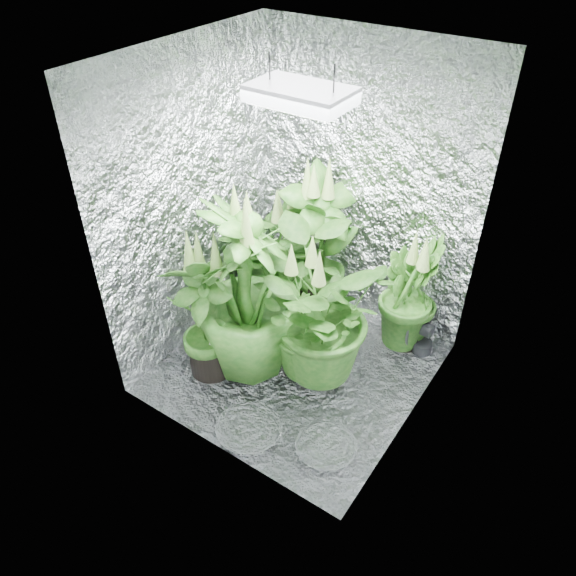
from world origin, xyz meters
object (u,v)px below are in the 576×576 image
at_px(plant_a, 276,254).
at_px(plant_d, 247,293).
at_px(plant_b, 320,245).
at_px(plant_c, 410,295).
at_px(circulation_fan, 420,332).
at_px(plant_e, 315,315).
at_px(plant_f, 206,314).
at_px(grow_lamp, 301,95).

height_order(plant_a, plant_d, plant_d).
bearing_deg(plant_a, plant_b, 23.73).
bearing_deg(plant_c, circulation_fan, -8.23).
bearing_deg(plant_a, plant_d, -69.76).
bearing_deg(plant_b, plant_d, -94.12).
bearing_deg(plant_e, plant_b, 119.06).
bearing_deg(plant_c, plant_a, -171.98).
distance_m(plant_e, plant_f, 0.68).
bearing_deg(grow_lamp, plant_c, 53.28).
relative_size(grow_lamp, plant_b, 0.42).
bearing_deg(circulation_fan, plant_f, -133.41).
bearing_deg(circulation_fan, grow_lamp, -129.36).
bearing_deg(plant_f, plant_e, 30.95).
xyz_separation_m(plant_a, plant_f, (0.06, -0.83, 0.03)).
xyz_separation_m(plant_a, plant_c, (1.00, 0.14, -0.03)).
relative_size(plant_e, circulation_fan, 2.95).
bearing_deg(circulation_fan, plant_d, -134.25).
bearing_deg(plant_e, plant_d, -158.01).
relative_size(grow_lamp, plant_e, 0.47).
bearing_deg(grow_lamp, plant_e, 6.50).
bearing_deg(grow_lamp, plant_a, 136.05).
relative_size(grow_lamp, circulation_fan, 1.40).
distance_m(plant_c, circulation_fan, 0.29).
height_order(plant_a, circulation_fan, plant_a).
height_order(grow_lamp, plant_d, grow_lamp).
bearing_deg(plant_e, circulation_fan, 51.69).
distance_m(plant_e, circulation_fan, 0.85).
height_order(plant_b, plant_d, plant_d).
distance_m(plant_c, plant_e, 0.73).
relative_size(plant_e, plant_f, 1.01).
bearing_deg(plant_d, circulation_fan, 41.20).
xyz_separation_m(grow_lamp, plant_f, (-0.46, -0.33, -1.35)).
distance_m(plant_a, plant_e, 0.80).
relative_size(plant_a, plant_c, 1.05).
bearing_deg(plant_a, circulation_fan, 6.26).
height_order(grow_lamp, plant_f, grow_lamp).
bearing_deg(grow_lamp, plant_d, -152.25).
bearing_deg(plant_f, plant_a, 93.88).
height_order(plant_c, plant_f, plant_f).
relative_size(plant_c, circulation_fan, 2.53).
xyz_separation_m(plant_b, plant_e, (0.34, -0.62, -0.05)).
bearing_deg(plant_c, plant_e, -119.82).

